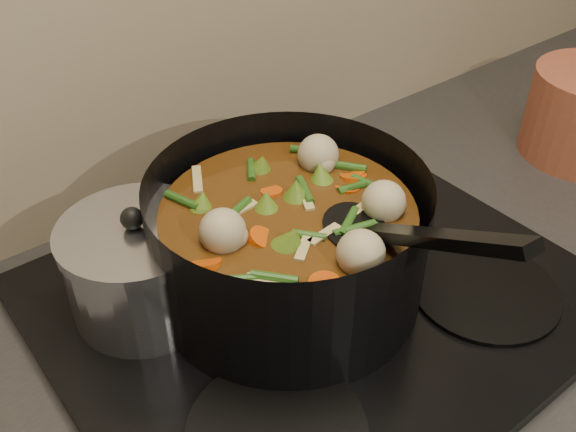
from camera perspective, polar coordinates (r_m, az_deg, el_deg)
stovetop at (r=0.80m, az=2.52°, el=-7.03°), size 0.62×0.54×0.03m
stockpot at (r=0.75m, az=0.05°, el=-2.34°), size 0.39×0.47×0.24m
saucepan at (r=0.75m, az=-12.94°, el=-4.49°), size 0.17×0.17×0.14m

